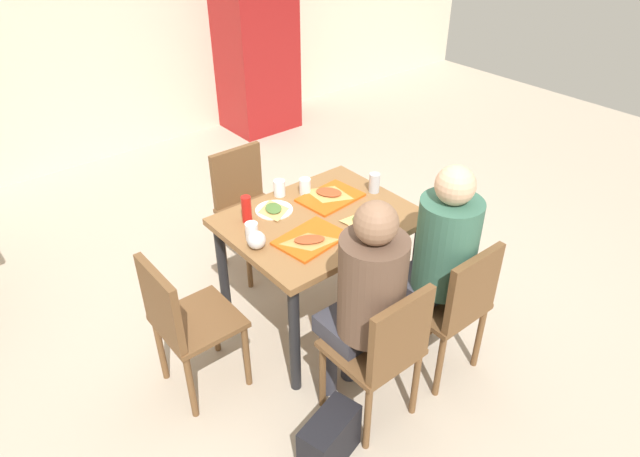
{
  "coord_description": "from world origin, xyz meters",
  "views": [
    {
      "loc": [
        -1.74,
        -2.11,
        2.47
      ],
      "look_at": [
        0.0,
        0.0,
        0.68
      ],
      "focal_mm": 31.59,
      "sensor_mm": 36.0,
      "label": 1
    }
  ],
  "objects_px": {
    "plastic_cup_a": "(279,188)",
    "foil_bundle": "(256,240)",
    "person_in_red": "(366,294)",
    "plastic_cup_d": "(305,186)",
    "condiment_bottle": "(247,209)",
    "chair_near_right": "(454,302)",
    "pizza_slice_c": "(273,209)",
    "chair_near_left": "(384,348)",
    "paper_plate_center": "(274,210)",
    "pizza_slice_b": "(329,193)",
    "chair_far_side": "(246,201)",
    "main_table": "(320,233)",
    "drink_fridge": "(256,38)",
    "paper_plate_near_edge": "(368,224)",
    "handbag": "(330,439)",
    "pizza_slice_d": "(366,220)",
    "tray_red_near": "(311,239)",
    "plastic_cup_c": "(252,231)",
    "pizza_slice_a": "(310,240)",
    "soda_can": "(374,183)",
    "plastic_cup_b": "(366,235)",
    "tray_red_far": "(330,197)",
    "person_in_brown_jacket": "(439,253)",
    "chair_left_end": "(183,319)"
  },
  "relations": [
    {
      "from": "person_in_brown_jacket",
      "to": "plastic_cup_b",
      "type": "relative_size",
      "value": 12.74
    },
    {
      "from": "chair_near_right",
      "to": "chair_left_end",
      "type": "distance_m",
      "value": 1.42
    },
    {
      "from": "chair_near_left",
      "to": "pizza_slice_a",
      "type": "xyz_separation_m",
      "value": [
        0.05,
        0.63,
        0.28
      ]
    },
    {
      "from": "chair_far_side",
      "to": "tray_red_near",
      "type": "height_order",
      "value": "chair_far_side"
    },
    {
      "from": "chair_far_side",
      "to": "plastic_cup_b",
      "type": "distance_m",
      "value": 1.19
    },
    {
      "from": "chair_near_right",
      "to": "plastic_cup_d",
      "type": "distance_m",
      "value": 1.12
    },
    {
      "from": "foil_bundle",
      "to": "plastic_cup_a",
      "type": "bearing_deg",
      "value": 41.64
    },
    {
      "from": "paper_plate_center",
      "to": "pizza_slice_b",
      "type": "relative_size",
      "value": 0.8
    },
    {
      "from": "plastic_cup_a",
      "to": "person_in_brown_jacket",
      "type": "bearing_deg",
      "value": -74.03
    },
    {
      "from": "person_in_red",
      "to": "plastic_cup_d",
      "type": "distance_m",
      "value": 1.0
    },
    {
      "from": "paper_plate_near_edge",
      "to": "pizza_slice_b",
      "type": "relative_size",
      "value": 0.8
    },
    {
      "from": "handbag",
      "to": "drink_fridge",
      "type": "height_order",
      "value": "drink_fridge"
    },
    {
      "from": "chair_near_left",
      "to": "person_in_brown_jacket",
      "type": "distance_m",
      "value": 0.6
    },
    {
      "from": "condiment_bottle",
      "to": "plastic_cup_a",
      "type": "bearing_deg",
      "value": 21.56
    },
    {
      "from": "paper_plate_center",
      "to": "condiment_bottle",
      "type": "height_order",
      "value": "condiment_bottle"
    },
    {
      "from": "pizza_slice_a",
      "to": "chair_far_side",
      "type": "bearing_deg",
      "value": 77.59
    },
    {
      "from": "chair_left_end",
      "to": "person_in_red",
      "type": "distance_m",
      "value": 0.96
    },
    {
      "from": "person_in_brown_jacket",
      "to": "drink_fridge",
      "type": "height_order",
      "value": "drink_fridge"
    },
    {
      "from": "plastic_cup_d",
      "to": "handbag",
      "type": "relative_size",
      "value": 0.31
    },
    {
      "from": "chair_near_right",
      "to": "pizza_slice_c",
      "type": "height_order",
      "value": "chair_near_right"
    },
    {
      "from": "foil_bundle",
      "to": "main_table",
      "type": "bearing_deg",
      "value": 2.66
    },
    {
      "from": "pizza_slice_c",
      "to": "plastic_cup_a",
      "type": "distance_m",
      "value": 0.2
    },
    {
      "from": "plastic_cup_a",
      "to": "soda_can",
      "type": "xyz_separation_m",
      "value": [
        0.48,
        -0.33,
        0.01
      ]
    },
    {
      "from": "chair_near_right",
      "to": "paper_plate_near_edge",
      "type": "relative_size",
      "value": 3.93
    },
    {
      "from": "tray_red_near",
      "to": "plastic_cup_c",
      "type": "bearing_deg",
      "value": 138.71
    },
    {
      "from": "chair_left_end",
      "to": "plastic_cup_a",
      "type": "xyz_separation_m",
      "value": [
        0.89,
        0.35,
        0.3
      ]
    },
    {
      "from": "tray_red_far",
      "to": "plastic_cup_b",
      "type": "distance_m",
      "value": 0.51
    },
    {
      "from": "tray_red_near",
      "to": "pizza_slice_c",
      "type": "height_order",
      "value": "pizza_slice_c"
    },
    {
      "from": "chair_near_left",
      "to": "condiment_bottle",
      "type": "distance_m",
      "value": 1.09
    },
    {
      "from": "main_table",
      "to": "drink_fridge",
      "type": "distance_m",
      "value": 3.23
    },
    {
      "from": "paper_plate_near_edge",
      "to": "plastic_cup_c",
      "type": "relative_size",
      "value": 2.2
    },
    {
      "from": "pizza_slice_d",
      "to": "plastic_cup_d",
      "type": "bearing_deg",
      "value": 96.9
    },
    {
      "from": "soda_can",
      "to": "pizza_slice_c",
      "type": "bearing_deg",
      "value": 161.96
    },
    {
      "from": "foil_bundle",
      "to": "drink_fridge",
      "type": "xyz_separation_m",
      "value": [
        1.94,
        2.87,
        0.14
      ]
    },
    {
      "from": "paper_plate_center",
      "to": "handbag",
      "type": "height_order",
      "value": "paper_plate_center"
    },
    {
      "from": "tray_red_far",
      "to": "soda_can",
      "type": "relative_size",
      "value": 2.95
    },
    {
      "from": "pizza_slice_a",
      "to": "plastic_cup_c",
      "type": "height_order",
      "value": "plastic_cup_c"
    },
    {
      "from": "paper_plate_center",
      "to": "plastic_cup_a",
      "type": "height_order",
      "value": "plastic_cup_a"
    },
    {
      "from": "chair_far_side",
      "to": "condiment_bottle",
      "type": "xyz_separation_m",
      "value": [
        -0.34,
        -0.57,
        0.33
      ]
    },
    {
      "from": "person_in_red",
      "to": "tray_red_near",
      "type": "height_order",
      "value": "person_in_red"
    },
    {
      "from": "paper_plate_center",
      "to": "plastic_cup_b",
      "type": "height_order",
      "value": "plastic_cup_b"
    },
    {
      "from": "tray_red_near",
      "to": "plastic_cup_c",
      "type": "xyz_separation_m",
      "value": [
        -0.24,
        0.21,
        0.04
      ]
    },
    {
      "from": "plastic_cup_d",
      "to": "tray_red_far",
      "type": "bearing_deg",
      "value": -61.53
    },
    {
      "from": "plastic_cup_c",
      "to": "chair_near_left",
      "type": "bearing_deg",
      "value": -79.6
    },
    {
      "from": "chair_near_left",
      "to": "tray_red_far",
      "type": "relative_size",
      "value": 2.4
    },
    {
      "from": "pizza_slice_b",
      "to": "plastic_cup_b",
      "type": "distance_m",
      "value": 0.53
    },
    {
      "from": "chair_left_end",
      "to": "plastic_cup_a",
      "type": "height_order",
      "value": "chair_left_end"
    },
    {
      "from": "paper_plate_center",
      "to": "pizza_slice_c",
      "type": "relative_size",
      "value": 1.0
    },
    {
      "from": "plastic_cup_a",
      "to": "foil_bundle",
      "type": "distance_m",
      "value": 0.57
    },
    {
      "from": "plastic_cup_b",
      "to": "drink_fridge",
      "type": "distance_m",
      "value": 3.53
    }
  ]
}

